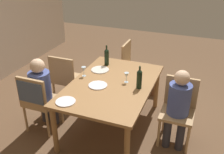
{
  "coord_description": "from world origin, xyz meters",
  "views": [
    {
      "loc": [
        -3.02,
        -1.18,
        2.49
      ],
      "look_at": [
        0.0,
        0.0,
        0.85
      ],
      "focal_mm": 41.78,
      "sensor_mm": 36.0,
      "label": 1
    }
  ],
  "objects_px": {
    "wine_bottle_tall_green": "(107,57)",
    "wine_glass_near_left": "(126,75)",
    "wine_glass_centre": "(84,70)",
    "chair_near": "(179,106)",
    "handbag": "(153,87)",
    "person_man_bearded": "(42,89)",
    "chair_far_right": "(66,77)",
    "person_woman_host": "(178,104)",
    "dining_table": "(112,88)",
    "chair_right_end": "(132,63)",
    "wine_bottle_dark_red": "(139,79)",
    "dinner_plate_guest_right": "(100,70)",
    "chair_far_left": "(36,97)",
    "dinner_plate_guest_left": "(66,102)",
    "dinner_plate_host": "(98,85)"
  },
  "relations": [
    {
      "from": "chair_near",
      "to": "chair_far_right",
      "type": "relative_size",
      "value": 1.0
    },
    {
      "from": "wine_glass_centre",
      "to": "wine_bottle_tall_green",
      "type": "bearing_deg",
      "value": -17.76
    },
    {
      "from": "wine_bottle_tall_green",
      "to": "wine_bottle_dark_red",
      "type": "distance_m",
      "value": 0.9
    },
    {
      "from": "wine_glass_centre",
      "to": "wine_glass_near_left",
      "type": "bearing_deg",
      "value": -86.25
    },
    {
      "from": "wine_glass_near_left",
      "to": "dinner_plate_host",
      "type": "relative_size",
      "value": 0.57
    },
    {
      "from": "wine_bottle_tall_green",
      "to": "dinner_plate_guest_left",
      "type": "relative_size",
      "value": 1.34
    },
    {
      "from": "chair_near",
      "to": "wine_bottle_dark_red",
      "type": "height_order",
      "value": "wine_bottle_dark_red"
    },
    {
      "from": "person_man_bearded",
      "to": "chair_far_right",
      "type": "bearing_deg",
      "value": 90.0
    },
    {
      "from": "chair_near",
      "to": "dinner_plate_host",
      "type": "xyz_separation_m",
      "value": [
        -0.22,
        1.1,
        0.22
      ]
    },
    {
      "from": "wine_bottle_dark_red",
      "to": "dinner_plate_guest_right",
      "type": "xyz_separation_m",
      "value": [
        0.33,
        0.72,
        -0.14
      ]
    },
    {
      "from": "chair_far_right",
      "to": "dinner_plate_host",
      "type": "distance_m",
      "value": 0.92
    },
    {
      "from": "wine_bottle_tall_green",
      "to": "wine_glass_near_left",
      "type": "height_order",
      "value": "wine_bottle_tall_green"
    },
    {
      "from": "person_man_bearded",
      "to": "wine_glass_near_left",
      "type": "xyz_separation_m",
      "value": [
        0.46,
        -1.12,
        0.2
      ]
    },
    {
      "from": "person_man_bearded",
      "to": "wine_glass_centre",
      "type": "relative_size",
      "value": 7.55
    },
    {
      "from": "dining_table",
      "to": "person_man_bearded",
      "type": "distance_m",
      "value": 1.01
    },
    {
      "from": "person_man_bearded",
      "to": "wine_bottle_tall_green",
      "type": "xyz_separation_m",
      "value": [
        0.92,
        -0.63,
        0.24
      ]
    },
    {
      "from": "wine_bottle_tall_green",
      "to": "wine_glass_centre",
      "type": "relative_size",
      "value": 2.24
    },
    {
      "from": "person_man_bearded",
      "to": "wine_bottle_dark_red",
      "type": "relative_size",
      "value": 3.47
    },
    {
      "from": "person_man_bearded",
      "to": "chair_far_left",
      "type": "bearing_deg",
      "value": -90.0
    },
    {
      "from": "chair_near",
      "to": "handbag",
      "type": "relative_size",
      "value": 3.29
    },
    {
      "from": "dining_table",
      "to": "chair_right_end",
      "type": "xyz_separation_m",
      "value": [
        1.23,
        0.09,
        -0.14
      ]
    },
    {
      "from": "dining_table",
      "to": "wine_bottle_tall_green",
      "type": "xyz_separation_m",
      "value": [
        0.56,
        0.31,
        0.22
      ]
    },
    {
      "from": "chair_near",
      "to": "dinner_plate_guest_left",
      "type": "relative_size",
      "value": 3.67
    },
    {
      "from": "chair_far_left",
      "to": "wine_bottle_tall_green",
      "type": "relative_size",
      "value": 2.75
    },
    {
      "from": "wine_glass_centre",
      "to": "dinner_plate_guest_right",
      "type": "distance_m",
      "value": 0.32
    },
    {
      "from": "chair_far_left",
      "to": "dinner_plate_guest_left",
      "type": "distance_m",
      "value": 0.63
    },
    {
      "from": "chair_near",
      "to": "dinner_plate_host",
      "type": "distance_m",
      "value": 1.14
    },
    {
      "from": "wine_bottle_dark_red",
      "to": "chair_right_end",
      "type": "bearing_deg",
      "value": 21.32
    },
    {
      "from": "wine_bottle_tall_green",
      "to": "handbag",
      "type": "height_order",
      "value": "wine_bottle_tall_green"
    },
    {
      "from": "person_man_bearded",
      "to": "wine_glass_near_left",
      "type": "bearing_deg",
      "value": 22.53
    },
    {
      "from": "chair_far_right",
      "to": "wine_glass_near_left",
      "type": "distance_m",
      "value": 1.18
    },
    {
      "from": "wine_bottle_dark_red",
      "to": "dinner_plate_guest_right",
      "type": "bearing_deg",
      "value": 65.63
    },
    {
      "from": "chair_right_end",
      "to": "dining_table",
      "type": "bearing_deg",
      "value": 4.04
    },
    {
      "from": "chair_near",
      "to": "chair_far_right",
      "type": "xyz_separation_m",
      "value": [
        0.21,
        1.89,
        0.0
      ]
    },
    {
      "from": "person_man_bearded",
      "to": "wine_bottle_dark_red",
      "type": "height_order",
      "value": "person_man_bearded"
    },
    {
      "from": "dining_table",
      "to": "dinner_plate_guest_right",
      "type": "distance_m",
      "value": 0.48
    },
    {
      "from": "person_man_bearded",
      "to": "dinner_plate_guest_left",
      "type": "height_order",
      "value": "person_man_bearded"
    },
    {
      "from": "chair_right_end",
      "to": "wine_glass_centre",
      "type": "bearing_deg",
      "value": -18.24
    },
    {
      "from": "person_man_bearded",
      "to": "handbag",
      "type": "xyz_separation_m",
      "value": [
        1.59,
        -1.29,
        -0.54
      ]
    },
    {
      "from": "wine_glass_centre",
      "to": "dinner_plate_host",
      "type": "xyz_separation_m",
      "value": [
        -0.2,
        -0.32,
        -0.1
      ]
    },
    {
      "from": "wine_bottle_tall_green",
      "to": "dinner_plate_guest_right",
      "type": "height_order",
      "value": "wine_bottle_tall_green"
    },
    {
      "from": "person_man_bearded",
      "to": "dinner_plate_guest_left",
      "type": "xyz_separation_m",
      "value": [
        -0.31,
        -0.58,
        0.1
      ]
    },
    {
      "from": "chair_far_right",
      "to": "person_woman_host",
      "type": "xyz_separation_m",
      "value": [
        -0.32,
        -1.89,
        0.11
      ]
    },
    {
      "from": "dining_table",
      "to": "wine_glass_centre",
      "type": "height_order",
      "value": "wine_glass_centre"
    },
    {
      "from": "wine_bottle_tall_green",
      "to": "person_man_bearded",
      "type": "bearing_deg",
      "value": 145.61
    },
    {
      "from": "chair_far_right",
      "to": "dinner_plate_host",
      "type": "height_order",
      "value": "chair_far_right"
    },
    {
      "from": "chair_far_left",
      "to": "wine_bottle_tall_green",
      "type": "height_order",
      "value": "wine_bottle_tall_green"
    },
    {
      "from": "chair_near",
      "to": "person_man_bearded",
      "type": "distance_m",
      "value": 1.94
    },
    {
      "from": "chair_far_left",
      "to": "wine_bottle_tall_green",
      "type": "distance_m",
      "value": 1.28
    },
    {
      "from": "chair_far_right",
      "to": "person_woman_host",
      "type": "relative_size",
      "value": 0.83
    }
  ]
}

